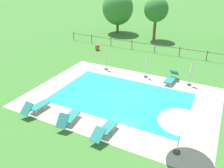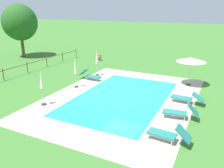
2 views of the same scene
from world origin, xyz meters
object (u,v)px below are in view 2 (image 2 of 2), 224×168
(terracotta_urn_near_fence, at_px, (99,57))
(patio_umbrella_closed_row_centre, at_px, (75,68))
(sun_lounger_north_mid, at_px, (186,98))
(patio_umbrella_open_foreground, at_px, (191,60))
(sun_lounger_north_near_steps, at_px, (90,75))
(patio_umbrella_closed_row_mid_west, at_px, (97,59))
(patio_umbrella_closed_row_west, at_px, (42,82))
(sun_lounger_north_end, at_px, (168,134))
(tree_centre, at_px, (20,22))
(sun_lounger_north_far, at_px, (180,112))

(terracotta_urn_near_fence, bearing_deg, patio_umbrella_closed_row_centre, -161.88)
(sun_lounger_north_mid, relative_size, terracotta_urn_near_fence, 2.99)
(patio_umbrella_open_foreground, bearing_deg, sun_lounger_north_near_steps, 106.10)
(patio_umbrella_closed_row_mid_west, bearing_deg, patio_umbrella_closed_row_west, -178.20)
(sun_lounger_north_end, height_order, patio_umbrella_closed_row_centre, patio_umbrella_closed_row_centre)
(sun_lounger_north_end, distance_m, tree_centre, 23.39)
(sun_lounger_north_near_steps, distance_m, terracotta_urn_near_fence, 7.37)
(sun_lounger_north_near_steps, distance_m, patio_umbrella_closed_row_mid_west, 1.81)
(patio_umbrella_closed_row_west, height_order, tree_centre, tree_centre)
(sun_lounger_north_end, bearing_deg, patio_umbrella_closed_row_mid_west, 45.92)
(sun_lounger_north_far, bearing_deg, sun_lounger_north_near_steps, 64.06)
(patio_umbrella_closed_row_west, bearing_deg, tree_centre, 50.25)
(sun_lounger_north_near_steps, bearing_deg, patio_umbrella_closed_row_west, -179.11)
(patio_umbrella_open_foreground, relative_size, terracotta_urn_near_fence, 3.21)
(patio_umbrella_open_foreground, xyz_separation_m, terracotta_urn_near_fence, (4.57, 10.52, -1.64))
(patio_umbrella_open_foreground, relative_size, patio_umbrella_closed_row_mid_west, 0.96)
(sun_lounger_north_end, height_order, patio_umbrella_open_foreground, patio_umbrella_open_foreground)
(patio_umbrella_closed_row_west, bearing_deg, patio_umbrella_closed_row_centre, 1.44)
(sun_lounger_north_mid, height_order, sun_lounger_north_far, sun_lounger_north_far)
(sun_lounger_north_end, bearing_deg, sun_lounger_north_far, -1.27)
(patio_umbrella_open_foreground, height_order, patio_umbrella_closed_row_mid_west, patio_umbrella_closed_row_mid_west)
(sun_lounger_north_far, relative_size, terracotta_urn_near_fence, 2.82)
(patio_umbrella_closed_row_mid_west, relative_size, terracotta_urn_near_fence, 3.33)
(patio_umbrella_closed_row_mid_west, bearing_deg, sun_lounger_north_end, -134.08)
(sun_lounger_north_mid, xyz_separation_m, patio_umbrella_closed_row_mid_west, (2.97, 8.17, 1.16))
(sun_lounger_north_end, relative_size, patio_umbrella_closed_row_west, 0.88)
(sun_lounger_north_mid, relative_size, sun_lounger_north_end, 1.04)
(patio_umbrella_open_foreground, relative_size, patio_umbrella_closed_row_centre, 0.94)
(sun_lounger_north_near_steps, xyz_separation_m, sun_lounger_north_far, (-3.92, -8.06, 0.01))
(sun_lounger_north_mid, relative_size, patio_umbrella_open_foreground, 0.93)
(sun_lounger_north_mid, xyz_separation_m, sun_lounger_north_far, (-2.35, -0.03, 0.03))
(terracotta_urn_near_fence, height_order, tree_centre, tree_centre)
(sun_lounger_north_far, xyz_separation_m, sun_lounger_north_end, (-2.56, 0.06, -0.01))
(sun_lounger_north_near_steps, relative_size, sun_lounger_north_mid, 0.97)
(patio_umbrella_open_foreground, height_order, terracotta_urn_near_fence, patio_umbrella_open_foreground)
(patio_umbrella_closed_row_centre, distance_m, tree_centre, 14.21)
(patio_umbrella_closed_row_west, bearing_deg, sun_lounger_north_near_steps, 0.89)
(patio_umbrella_closed_row_centre, bearing_deg, patio_umbrella_closed_row_west, -178.56)
(sun_lounger_north_end, relative_size, patio_umbrella_closed_row_mid_west, 0.86)
(patio_umbrella_open_foreground, height_order, patio_umbrella_closed_row_centre, patio_umbrella_closed_row_centre)
(patio_umbrella_open_foreground, xyz_separation_m, patio_umbrella_closed_row_centre, (-4.29, 7.62, -0.52))
(sun_lounger_north_mid, distance_m, sun_lounger_north_end, 4.91)
(patio_umbrella_closed_row_mid_west, bearing_deg, terracotta_urn_near_fence, 27.26)
(patio_umbrella_open_foreground, xyz_separation_m, patio_umbrella_closed_row_mid_west, (-0.80, 7.76, -0.49))
(sun_lounger_north_mid, relative_size, tree_centre, 0.33)
(sun_lounger_north_mid, height_order, patio_umbrella_open_foreground, patio_umbrella_open_foreground)
(sun_lounger_north_mid, xyz_separation_m, patio_umbrella_closed_row_centre, (-0.53, 8.03, 1.13))
(patio_umbrella_closed_row_mid_west, distance_m, tree_centre, 12.82)
(sun_lounger_north_far, distance_m, patio_umbrella_closed_row_centre, 8.34)
(patio_umbrella_closed_row_centre, distance_m, terracotta_urn_near_fence, 9.39)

